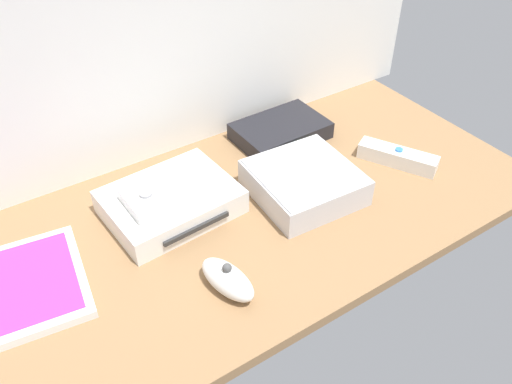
# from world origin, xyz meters

# --- Properties ---
(ground_plane) EXTENTS (1.00, 0.48, 0.02)m
(ground_plane) POSITION_xyz_m (0.00, 0.00, -0.01)
(ground_plane) COLOR #936D47
(ground_plane) RESTS_ON ground
(game_console) EXTENTS (0.22, 0.18, 0.04)m
(game_console) POSITION_xyz_m (-0.12, 0.08, 0.02)
(game_console) COLOR white
(game_console) RESTS_ON ground_plane
(mini_computer) EXTENTS (0.18, 0.18, 0.05)m
(mini_computer) POSITION_xyz_m (0.09, -0.01, 0.03)
(mini_computer) COLOR silver
(mini_computer) RESTS_ON ground_plane
(game_case) EXTENTS (0.16, 0.21, 0.02)m
(game_case) POSITION_xyz_m (-0.36, 0.03, 0.01)
(game_case) COLOR white
(game_case) RESTS_ON ground_plane
(network_router) EXTENTS (0.18, 0.13, 0.03)m
(network_router) POSITION_xyz_m (0.16, 0.16, 0.02)
(network_router) COLOR black
(network_router) RESTS_ON ground_plane
(remote_wand) EXTENTS (0.10, 0.15, 0.03)m
(remote_wand) POSITION_xyz_m (0.30, -0.03, 0.02)
(remote_wand) COLOR white
(remote_wand) RESTS_ON ground_plane
(remote_nunchuk) EXTENTS (0.06, 0.11, 0.05)m
(remote_nunchuk) POSITION_xyz_m (-0.13, -0.12, 0.02)
(remote_nunchuk) COLOR white
(remote_nunchuk) RESTS_ON ground_plane
(remote_classic_pad) EXTENTS (0.15, 0.08, 0.02)m
(remote_classic_pad) POSITION_xyz_m (-0.13, 0.07, 0.05)
(remote_classic_pad) COLOR white
(remote_classic_pad) RESTS_ON game_console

